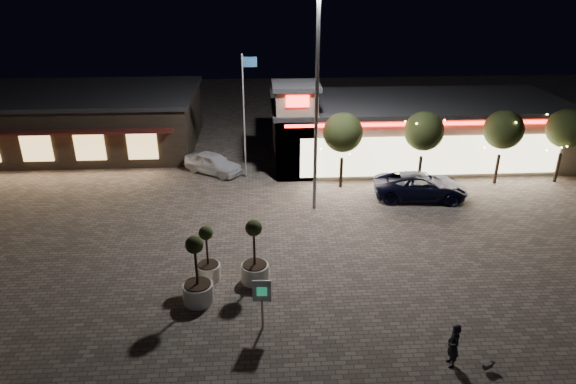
{
  "coord_description": "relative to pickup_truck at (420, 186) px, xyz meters",
  "views": [
    {
      "loc": [
        -1.11,
        -18.59,
        12.91
      ],
      "look_at": [
        0.36,
        6.0,
        1.94
      ],
      "focal_mm": 32.0,
      "sensor_mm": 36.0,
      "label": 1
    }
  ],
  "objects": [
    {
      "name": "ground",
      "position": [
        -8.49,
        -9.04,
        -0.77
      ],
      "size": [
        90.0,
        90.0,
        0.0
      ],
      "primitive_type": "plane",
      "color": "#6F635A",
      "rests_on": "ground"
    },
    {
      "name": "retail_building",
      "position": [
        1.02,
        6.77,
        1.44
      ],
      "size": [
        20.4,
        8.4,
        6.1
      ],
      "color": "tan",
      "rests_on": "ground"
    },
    {
      "name": "restaurant_building",
      "position": [
        -22.49,
        10.93,
        1.39
      ],
      "size": [
        16.4,
        11.0,
        4.3
      ],
      "color": "#382D23",
      "rests_on": "ground"
    },
    {
      "name": "floodlight_pole",
      "position": [
        -6.49,
        -1.04,
        6.25
      ],
      "size": [
        0.6,
        0.4,
        12.38
      ],
      "color": "gray",
      "rests_on": "ground"
    },
    {
      "name": "flagpole",
      "position": [
        -10.39,
        3.96,
        3.98
      ],
      "size": [
        0.95,
        0.1,
        8.0
      ],
      "color": "white",
      "rests_on": "ground"
    },
    {
      "name": "string_tree_a",
      "position": [
        -4.49,
        1.96,
        2.79
      ],
      "size": [
        2.42,
        2.42,
        4.79
      ],
      "color": "#332319",
      "rests_on": "ground"
    },
    {
      "name": "string_tree_b",
      "position": [
        0.51,
        1.96,
        2.79
      ],
      "size": [
        2.42,
        2.42,
        4.79
      ],
      "color": "#332319",
      "rests_on": "ground"
    },
    {
      "name": "string_tree_c",
      "position": [
        5.51,
        1.96,
        2.79
      ],
      "size": [
        2.42,
        2.42,
        4.79
      ],
      "color": "#332319",
      "rests_on": "ground"
    },
    {
      "name": "string_tree_d",
      "position": [
        9.51,
        1.96,
        2.79
      ],
      "size": [
        2.42,
        2.42,
        4.79
      ],
      "color": "#332319",
      "rests_on": "ground"
    },
    {
      "name": "pickup_truck",
      "position": [
        0.0,
        0.0,
        0.0
      ],
      "size": [
        5.76,
        3.15,
        1.53
      ],
      "primitive_type": "imported",
      "rotation": [
        0.0,
        0.0,
        1.46
      ],
      "color": "black",
      "rests_on": "ground"
    },
    {
      "name": "white_sedan",
      "position": [
        -12.69,
        4.82,
        -0.06
      ],
      "size": [
        4.34,
        3.72,
        1.41
      ],
      "primitive_type": "imported",
      "rotation": [
        0.0,
        0.0,
        0.96
      ],
      "color": "white",
      "rests_on": "ground"
    },
    {
      "name": "pedestrian",
      "position": [
        -3.06,
        -13.98,
        0.09
      ],
      "size": [
        0.41,
        0.62,
        1.7
      ],
      "primitive_type": "imported",
      "rotation": [
        0.0,
        0.0,
        -1.56
      ],
      "color": "black",
      "rests_on": "ground"
    },
    {
      "name": "dog",
      "position": [
        -1.82,
        -14.32,
        -0.51
      ],
      "size": [
        0.47,
        0.31,
        0.25
      ],
      "color": "#59514C",
      "rests_on": "ground"
    },
    {
      "name": "planter_left",
      "position": [
        -11.98,
        -8.0,
        0.05
      ],
      "size": [
        1.07,
        1.07,
        2.64
      ],
      "color": "white",
      "rests_on": "ground"
    },
    {
      "name": "planter_mid",
      "position": [
        -12.26,
        -9.71,
        0.19
      ],
      "size": [
        1.26,
        1.26,
        3.1
      ],
      "color": "white",
      "rests_on": "ground"
    },
    {
      "name": "planter_right",
      "position": [
        -9.91,
        -8.31,
        0.17
      ],
      "size": [
        1.23,
        1.23,
        3.02
      ],
      "color": "white",
      "rests_on": "ground"
    },
    {
      "name": "valet_sign",
      "position": [
        -9.62,
        -11.54,
        0.74
      ],
      "size": [
        0.71,
        0.13,
        2.15
      ],
      "color": "gray",
      "rests_on": "ground"
    }
  ]
}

